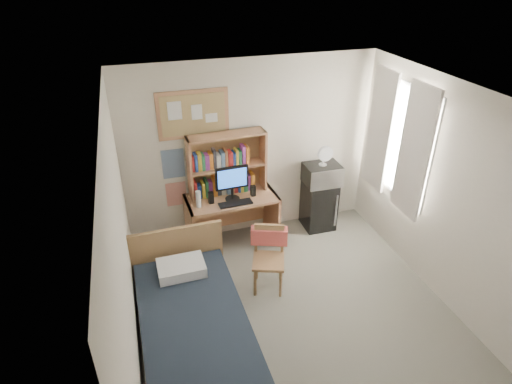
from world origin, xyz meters
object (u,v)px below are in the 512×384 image
object	(u,v)px
mini_fridge	(319,204)
speaker_left	(211,198)
monitor	(232,184)
desk	(232,221)
desk_chair	(268,261)
bulletin_board	(193,114)
speaker_right	(253,191)
desk_fan	(323,156)
microwave	(322,174)
bed	(196,340)

from	to	relation	value
mini_fridge	speaker_left	distance (m)	1.76
mini_fridge	monitor	world-z (taller)	monitor
desk	mini_fridge	bearing A→B (deg)	0.53
desk_chair	speaker_left	bearing A→B (deg)	137.25
speaker_left	desk	bearing A→B (deg)	11.31
bulletin_board	speaker_right	xyz separation A→B (m)	(0.70, -0.37, -1.06)
desk	speaker_left	xyz separation A→B (m)	(-0.30, -0.07, 0.47)
desk_chair	monitor	bearing A→B (deg)	121.55
desk_fan	bulletin_board	bearing A→B (deg)	172.39
monitor	microwave	xyz separation A→B (m)	(1.38, 0.11, -0.12)
speaker_right	mini_fridge	bearing A→B (deg)	3.83
bed	desk_fan	world-z (taller)	desk_fan
bed	microwave	xyz separation A→B (m)	(2.25, 1.96, 0.62)
monitor	microwave	size ratio (longest dim) A/B	0.95
bed	desk_fan	bearing A→B (deg)	40.22
monitor	desk_fan	bearing A→B (deg)	2.18
bulletin_board	speaker_left	xyz separation A→B (m)	(0.10, -0.39, -1.05)
mini_fridge	desk_fan	size ratio (longest dim) A/B	2.74
speaker_right	microwave	world-z (taller)	microwave
desk_chair	microwave	bearing A→B (deg)	63.16
bulletin_board	desk_fan	world-z (taller)	bulletin_board
monitor	mini_fridge	bearing A→B (deg)	3.00
speaker_left	desk_fan	distance (m)	1.72
desk_chair	mini_fridge	world-z (taller)	desk_chair
desk_chair	bed	xyz separation A→B (m)	(-1.06, -0.86, -0.13)
desk_chair	desk_fan	world-z (taller)	desk_fan
desk	desk_chair	distance (m)	1.07
desk_chair	microwave	xyz separation A→B (m)	(1.19, 1.10, 0.49)
bulletin_board	microwave	size ratio (longest dim) A/B	1.84
speaker_left	microwave	size ratio (longest dim) A/B	0.32
mini_fridge	microwave	bearing A→B (deg)	-90.00
desk_chair	bed	size ratio (longest dim) A/B	0.40
desk_fan	desk	bearing A→B (deg)	-176.94
bulletin_board	speaker_right	world-z (taller)	bulletin_board
monitor	desk_chair	bearing A→B (deg)	-81.19
mini_fridge	speaker_right	size ratio (longest dim) A/B	4.95
desk	bed	xyz separation A→B (m)	(-0.86, -1.91, -0.10)
desk	desk_chair	xyz separation A→B (m)	(0.20, -1.05, 0.03)
bed	desk_chair	bearing A→B (deg)	38.01
desk	monitor	size ratio (longest dim) A/B	2.58
mini_fridge	bed	size ratio (longest dim) A/B	0.36
desk_fan	mini_fridge	bearing A→B (deg)	90.00
desk_chair	speaker_left	xyz separation A→B (m)	(-0.50, 0.98, 0.44)
speaker_right	bulletin_board	bearing A→B (deg)	149.91
desk	bulletin_board	bearing A→B (deg)	138.76
desk	speaker_right	xyz separation A→B (m)	(0.30, -0.05, 0.47)
bulletin_board	speaker_right	size ratio (longest dim) A/B	6.09
bulletin_board	speaker_left	distance (m)	1.13
bulletin_board	microwave	xyz separation A→B (m)	(1.78, -0.26, -1.01)
desk	desk_chair	size ratio (longest dim) A/B	1.48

